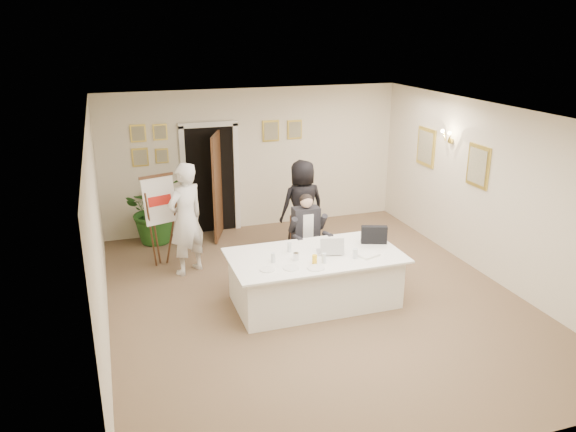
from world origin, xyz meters
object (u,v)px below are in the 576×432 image
Objects in this scene: standing_woman at (302,205)px; paper_stack at (368,255)px; standing_man at (186,219)px; conference_table at (315,278)px; oj_glass at (315,259)px; laptop at (329,244)px; flip_chart at (159,225)px; seated_man at (307,234)px; potted_palm at (156,208)px; steel_jug at (296,257)px; laptop_bag at (374,235)px.

paper_stack is at bearing 90.51° from standing_woman.
conference_table is at bearing 102.26° from standing_man.
oj_glass is (-0.13, -0.31, 0.45)m from conference_table.
laptop reaches higher than oj_glass.
paper_stack is at bearing 1.18° from oj_glass.
standing_man reaches higher than flip_chart.
laptop is (1.83, -1.67, -0.03)m from standing_man.
seated_man is 1.11m from standing_woman.
standing_man reaches higher than conference_table.
standing_woman is at bearing -0.03° from flip_chart.
oj_glass is at bearing -178.82° from paper_stack.
potted_palm is 3.76m from steel_jug.
standing_woman is 2.38m from paper_stack.
laptop is at bearing 106.06° from standing_man.
seated_man reaches higher than conference_table.
flip_chart reaches higher than seated_man.
laptop_bag is 1.34× the size of paper_stack.
flip_chart is at bearing -93.18° from potted_palm.
oj_glass reaches higher than steel_jug.
potted_palm is 3.63× the size of laptop.
steel_jug is at bearing -161.72° from conference_table.
paper_stack is (2.67, -3.57, 0.13)m from potted_palm.
conference_table is 2.92m from flip_chart.
flip_chart is at bearing 139.02° from paper_stack.
steel_jug is at bearing 136.42° from oj_glass.
laptop_bag is at bearing -46.08° from seated_man.
standing_man is 3.05m from laptop_bag.
seated_man is at bearing -25.01° from flip_chart.
laptop is (0.22, 0.01, 0.52)m from conference_table.
laptop_bag is at bearing 21.43° from oj_glass.
steel_jug is at bearing -152.92° from laptop.
standing_woman reaches higher than paper_stack.
conference_table is 8.65× the size of paper_stack.
standing_woman is at bearing -25.64° from potted_palm.
conference_table is 3.83m from potted_palm.
laptop is 3.32× the size of steel_jug.
steel_jug reaches higher than paper_stack.
laptop_bag is 3.56× the size of steel_jug.
laptop_bag is at bearing 23.95° from laptop.
standing_man is at bearing 139.76° from paper_stack.
seated_man is at bearing 150.51° from laptop_bag.
standing_man is 2.48m from laptop.
potted_palm is at bearing 120.73° from conference_table.
potted_palm is at bearing 153.01° from laptop_bag.
potted_palm is 12.04× the size of steel_jug.
standing_woman reaches higher than potted_palm.
laptop_bag is (0.77, -0.89, 0.22)m from seated_man.
potted_palm reaches higher than laptop.
laptop_bag reaches higher than oj_glass.
potted_palm reaches higher than conference_table.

